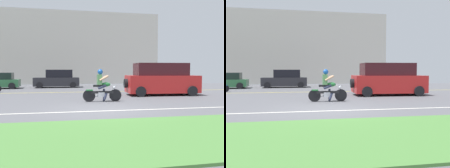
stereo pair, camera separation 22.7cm
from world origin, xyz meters
TOP-DOWN VIEW (x-y plane):
  - ground at (0.00, 3.00)m, footprint 56.00×30.00m
  - grass_median at (0.00, -4.10)m, footprint 56.00×3.80m
  - lane_line_near at (0.00, -0.36)m, footprint 50.40×0.12m
  - lane_line_far at (0.00, 8.17)m, footprint 50.40×0.12m
  - motorcyclist at (0.33, 2.48)m, footprint 1.99×0.65m
  - suv_nearby at (4.62, 5.05)m, footprint 4.83×2.37m
  - parked_car_1 at (-2.29, 13.61)m, footprint 4.19×2.00m
  - building_far at (0.02, 21.00)m, footprint 19.90×4.00m

SIDE VIEW (x-z plane):
  - ground at x=0.00m, z-range -0.04..0.00m
  - lane_line_near at x=0.00m, z-range 0.00..0.01m
  - lane_line_far at x=0.00m, z-range 0.00..0.01m
  - grass_median at x=0.00m, z-range 0.00..0.06m
  - motorcyclist at x=0.33m, z-range -0.13..1.53m
  - parked_car_1 at x=-2.29m, z-range -0.06..1.63m
  - suv_nearby at x=4.62m, z-range -0.04..2.04m
  - building_far at x=0.02m, z-range 0.00..8.72m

